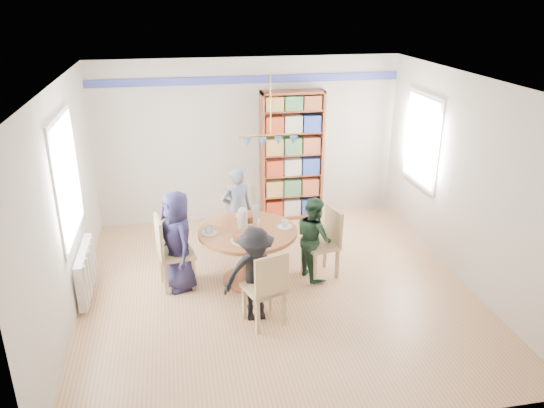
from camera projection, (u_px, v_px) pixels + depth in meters
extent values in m
plane|color=tan|center=(278.00, 289.00, 6.98)|extent=(5.00, 5.00, 0.00)
plane|color=white|center=(279.00, 81.00, 5.98)|extent=(5.00, 5.00, 0.00)
plane|color=beige|center=(249.00, 141.00, 8.76)|extent=(5.00, 0.00, 5.00)
plane|color=beige|center=(339.00, 303.00, 4.20)|extent=(5.00, 0.00, 5.00)
plane|color=beige|center=(64.00, 208.00, 6.05)|extent=(0.00, 5.00, 5.00)
plane|color=beige|center=(466.00, 181.00, 6.91)|extent=(0.00, 5.00, 5.00)
cube|color=#343C8F|center=(248.00, 80.00, 8.37)|extent=(5.00, 0.02, 0.12)
cube|color=white|center=(66.00, 178.00, 6.24)|extent=(0.03, 1.32, 1.52)
cube|color=white|center=(68.00, 178.00, 6.24)|extent=(0.01, 1.20, 1.40)
cube|color=white|center=(422.00, 140.00, 8.02)|extent=(0.03, 1.12, 1.42)
cube|color=white|center=(421.00, 140.00, 8.01)|extent=(0.01, 1.00, 1.30)
cylinder|color=gold|center=(271.00, 106.00, 6.57)|extent=(0.01, 0.01, 0.75)
cylinder|color=gold|center=(271.00, 135.00, 6.71)|extent=(0.80, 0.02, 0.02)
cone|color=#407AB5|center=(247.00, 143.00, 6.69)|extent=(0.11, 0.11, 0.10)
cone|color=#407AB5|center=(263.00, 142.00, 6.73)|extent=(0.11, 0.11, 0.10)
cone|color=#407AB5|center=(278.00, 141.00, 6.76)|extent=(0.11, 0.11, 0.10)
cone|color=#407AB5|center=(294.00, 140.00, 6.79)|extent=(0.11, 0.11, 0.10)
cube|color=silver|center=(86.00, 271.00, 6.71)|extent=(0.10, 1.00, 0.60)
cube|color=silver|center=(87.00, 287.00, 6.36)|extent=(0.02, 0.06, 0.56)
cube|color=silver|center=(89.00, 279.00, 6.54)|extent=(0.02, 0.06, 0.56)
cube|color=silver|center=(91.00, 271.00, 6.72)|extent=(0.02, 0.06, 0.56)
cube|color=silver|center=(93.00, 263.00, 6.90)|extent=(0.02, 0.06, 0.56)
cube|color=silver|center=(95.00, 256.00, 7.09)|extent=(0.02, 0.06, 0.56)
cylinder|color=brown|center=(248.00, 232.00, 6.92)|extent=(1.30, 1.30, 0.05)
cylinder|color=brown|center=(248.00, 257.00, 7.06)|extent=(0.16, 0.16, 0.70)
cylinder|color=brown|center=(249.00, 279.00, 7.18)|extent=(0.70, 0.70, 0.04)
cube|color=tan|center=(176.00, 253.00, 6.90)|extent=(0.51, 0.51, 0.05)
cube|color=tan|center=(159.00, 237.00, 6.74)|extent=(0.11, 0.44, 0.53)
cube|color=tan|center=(194.00, 274.00, 6.89)|extent=(0.05, 0.05, 0.45)
cube|color=tan|center=(188.00, 262.00, 7.20)|extent=(0.05, 0.05, 0.45)
cube|color=tan|center=(166.00, 279.00, 6.78)|extent=(0.05, 0.05, 0.45)
cube|color=tan|center=(162.00, 266.00, 7.09)|extent=(0.05, 0.05, 0.45)
cube|color=tan|center=(320.00, 245.00, 7.17)|extent=(0.51, 0.51, 0.05)
cube|color=tan|center=(334.00, 226.00, 7.15)|extent=(0.14, 0.42, 0.50)
cube|color=tan|center=(303.00, 258.00, 7.34)|extent=(0.05, 0.05, 0.43)
cube|color=tan|center=(315.00, 269.00, 7.05)|extent=(0.05, 0.05, 0.43)
cube|color=tan|center=(325.00, 253.00, 7.47)|extent=(0.05, 0.05, 0.43)
cube|color=tan|center=(337.00, 264.00, 7.18)|extent=(0.05, 0.05, 0.43)
cube|color=tan|center=(240.00, 221.00, 7.93)|extent=(0.48, 0.48, 0.05)
cube|color=tan|center=(240.00, 201.00, 8.01)|extent=(0.42, 0.10, 0.50)
cube|color=tan|center=(228.00, 240.00, 7.85)|extent=(0.05, 0.05, 0.43)
cube|color=tan|center=(251.00, 240.00, 7.87)|extent=(0.05, 0.05, 0.43)
cube|color=tan|center=(229.00, 231.00, 8.17)|extent=(0.05, 0.05, 0.43)
cube|color=tan|center=(251.00, 230.00, 8.18)|extent=(0.05, 0.05, 0.43)
cube|color=tan|center=(264.00, 288.00, 6.13)|extent=(0.54, 0.54, 0.05)
cube|color=tan|center=(272.00, 276.00, 5.88)|extent=(0.41, 0.17, 0.50)
cube|color=tan|center=(270.00, 295.00, 6.43)|extent=(0.05, 0.05, 0.43)
cube|color=tan|center=(244.00, 303.00, 6.28)|extent=(0.05, 0.05, 0.43)
cube|color=tan|center=(284.00, 309.00, 6.15)|extent=(0.05, 0.05, 0.43)
cube|color=tan|center=(258.00, 317.00, 6.00)|extent=(0.05, 0.05, 0.43)
imported|color=#1B1938|center=(178.00, 241.00, 6.79)|extent=(0.63, 0.76, 1.34)
imported|color=black|center=(314.00, 238.00, 7.11)|extent=(0.55, 0.65, 1.15)
imported|color=gray|center=(237.00, 210.00, 7.75)|extent=(0.54, 0.40, 1.33)
imported|color=black|center=(256.00, 274.00, 6.16)|extent=(0.77, 0.45, 1.17)
cube|color=maroon|center=(262.00, 158.00, 8.75)|extent=(0.04, 0.31, 2.18)
cube|color=maroon|center=(321.00, 155.00, 8.92)|extent=(0.04, 0.31, 2.18)
cube|color=maroon|center=(293.00, 92.00, 8.43)|extent=(1.04, 0.31, 0.04)
cube|color=maroon|center=(291.00, 215.00, 9.23)|extent=(1.04, 0.31, 0.06)
cube|color=maroon|center=(290.00, 154.00, 8.97)|extent=(1.04, 0.02, 2.18)
cube|color=maroon|center=(291.00, 194.00, 9.08)|extent=(0.97, 0.29, 0.03)
cube|color=maroon|center=(291.00, 174.00, 8.95)|extent=(0.97, 0.29, 0.03)
cube|color=maroon|center=(292.00, 153.00, 8.81)|extent=(0.97, 0.29, 0.03)
cube|color=maroon|center=(292.00, 132.00, 8.68)|extent=(0.97, 0.29, 0.03)
cube|color=maroon|center=(292.00, 110.00, 8.54)|extent=(0.97, 0.29, 0.03)
cube|color=maroon|center=(274.00, 208.00, 9.09)|extent=(0.29, 0.23, 0.27)
cube|color=white|center=(291.00, 206.00, 9.15)|extent=(0.29, 0.23, 0.27)
cube|color=navy|center=(309.00, 205.00, 9.20)|extent=(0.29, 0.23, 0.27)
cube|color=tan|center=(274.00, 188.00, 8.96)|extent=(0.29, 0.23, 0.27)
cube|color=#3F7244|center=(292.00, 186.00, 9.01)|extent=(0.29, 0.23, 0.27)
cube|color=brown|center=(309.00, 185.00, 9.06)|extent=(0.29, 0.23, 0.27)
cube|color=maroon|center=(274.00, 167.00, 8.82)|extent=(0.29, 0.23, 0.27)
cube|color=white|center=(292.00, 166.00, 8.87)|extent=(0.29, 0.23, 0.27)
cube|color=navy|center=(310.00, 165.00, 8.93)|extent=(0.29, 0.23, 0.27)
cube|color=tan|center=(274.00, 146.00, 8.69)|extent=(0.29, 0.23, 0.27)
cube|color=#3F7244|center=(292.00, 145.00, 8.74)|extent=(0.29, 0.23, 0.27)
cube|color=brown|center=(310.00, 144.00, 8.79)|extent=(0.29, 0.23, 0.27)
cube|color=maroon|center=(274.00, 124.00, 8.55)|extent=(0.29, 0.23, 0.27)
cube|color=white|center=(292.00, 124.00, 8.60)|extent=(0.29, 0.23, 0.27)
cube|color=navy|center=(311.00, 123.00, 8.66)|extent=(0.29, 0.23, 0.27)
cube|color=tan|center=(274.00, 103.00, 8.42)|extent=(0.29, 0.23, 0.23)
cube|color=#3F7244|center=(293.00, 103.00, 8.48)|extent=(0.29, 0.23, 0.23)
cube|color=brown|center=(312.00, 102.00, 8.53)|extent=(0.29, 0.23, 0.23)
cylinder|color=white|center=(243.00, 219.00, 6.93)|extent=(0.12, 0.12, 0.25)
sphere|color=white|center=(243.00, 211.00, 6.89)|extent=(0.09, 0.09, 0.09)
cylinder|color=silver|center=(256.00, 216.00, 6.99)|extent=(0.07, 0.07, 0.29)
cylinder|color=#407AB5|center=(255.00, 205.00, 6.93)|extent=(0.03, 0.03, 0.03)
cylinder|color=white|center=(248.00, 221.00, 7.18)|extent=(0.31, 0.31, 0.01)
cylinder|color=brown|center=(248.00, 217.00, 7.16)|extent=(0.25, 0.25, 0.09)
cylinder|color=white|center=(243.00, 241.00, 6.61)|extent=(0.31, 0.31, 0.01)
cylinder|color=brown|center=(243.00, 237.00, 6.59)|extent=(0.25, 0.25, 0.09)
cylinder|color=white|center=(210.00, 233.00, 6.82)|extent=(0.21, 0.21, 0.01)
imported|color=white|center=(210.00, 230.00, 6.81)|extent=(0.13, 0.13, 0.10)
cylinder|color=white|center=(285.00, 227.00, 6.99)|extent=(0.21, 0.21, 0.01)
imported|color=white|center=(285.00, 224.00, 6.98)|extent=(0.10, 0.10, 0.10)
cylinder|color=white|center=(243.00, 215.00, 7.36)|extent=(0.21, 0.21, 0.01)
imported|color=white|center=(243.00, 212.00, 7.35)|extent=(0.13, 0.13, 0.10)
cylinder|color=white|center=(254.00, 246.00, 6.46)|extent=(0.21, 0.21, 0.01)
imported|color=white|center=(254.00, 243.00, 6.44)|extent=(0.10, 0.10, 0.10)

